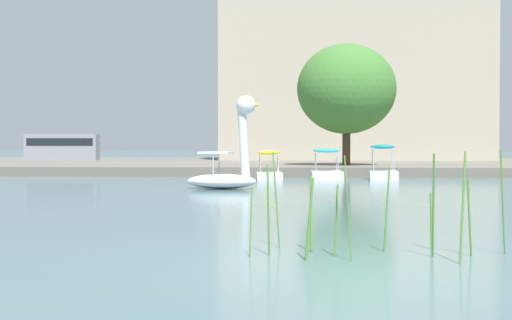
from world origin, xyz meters
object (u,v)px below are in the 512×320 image
(swan_boat, at_px, (227,165))
(parked_van, at_px, (63,146))
(tree_broadleaf_left, at_px, (346,89))
(pedal_boat_yellow, at_px, (269,171))
(pedal_boat_cyan, at_px, (326,171))
(pedal_boat_teal, at_px, (383,169))

(swan_boat, bearing_deg, parked_van, 121.27)
(swan_boat, distance_m, tree_broadleaf_left, 14.09)
(pedal_boat_yellow, bearing_deg, parked_van, 132.03)
(tree_broadleaf_left, distance_m, parked_van, 22.34)
(pedal_boat_cyan, distance_m, tree_broadleaf_left, 7.24)
(swan_boat, relative_size, pedal_boat_cyan, 1.37)
(parked_van, bearing_deg, pedal_boat_cyan, -42.99)
(swan_boat, height_order, parked_van, swan_boat)
(pedal_boat_yellow, bearing_deg, tree_broadleaf_left, 58.99)
(pedal_boat_cyan, xyz_separation_m, tree_broadleaf_left, (1.20, 5.84, 4.09))
(pedal_boat_yellow, xyz_separation_m, tree_broadleaf_left, (3.74, 6.23, 4.11))
(pedal_boat_yellow, distance_m, parked_van, 23.16)
(swan_boat, bearing_deg, pedal_boat_cyan, 61.95)
(swan_boat, bearing_deg, pedal_boat_teal, 47.70)
(tree_broadleaf_left, bearing_deg, pedal_boat_yellow, -121.01)
(parked_van, bearing_deg, swan_boat, -58.73)
(tree_broadleaf_left, bearing_deg, parked_van, 150.32)
(pedal_boat_cyan, height_order, parked_van, parked_van)
(parked_van, bearing_deg, tree_broadleaf_left, -29.68)
(swan_boat, distance_m, pedal_boat_cyan, 7.79)
(pedal_boat_yellow, height_order, tree_broadleaf_left, tree_broadleaf_left)
(swan_boat, distance_m, pedal_boat_yellow, 6.59)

